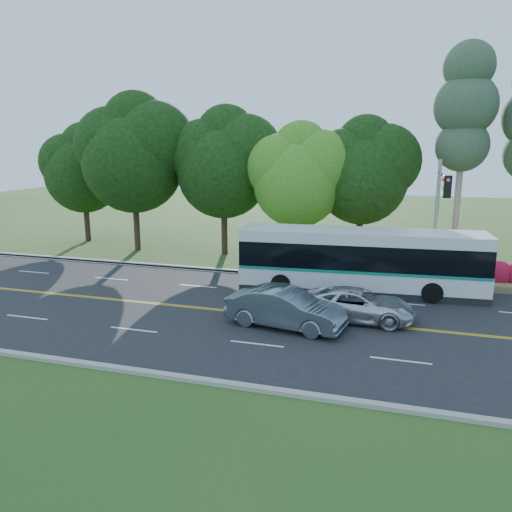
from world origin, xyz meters
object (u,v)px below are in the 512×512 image
(traffic_signal, at_px, (439,207))
(sedan, at_px, (286,308))
(transit_bus, at_px, (360,262))
(suv, at_px, (357,305))

(traffic_signal, relative_size, sedan, 1.36)
(traffic_signal, distance_m, transit_bus, 4.83)
(traffic_signal, relative_size, transit_bus, 0.54)
(sedan, bearing_deg, transit_bus, -12.15)
(sedan, height_order, suv, sedan)
(transit_bus, height_order, sedan, transit_bus)
(suv, bearing_deg, transit_bus, 4.15)
(traffic_signal, xyz_separation_m, transit_bus, (-3.77, -0.37, -3.00))
(traffic_signal, height_order, transit_bus, traffic_signal)
(transit_bus, xyz_separation_m, sedan, (-2.57, -6.36, -0.80))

